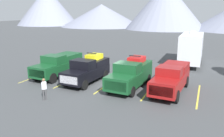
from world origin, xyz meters
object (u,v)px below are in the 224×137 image
pickup_truck_a (59,65)px  pickup_truck_d (171,78)px  pickup_truck_b (87,69)px  camper_trailer_a (191,47)px  pickup_truck_c (131,74)px  person_a (44,88)px

pickup_truck_a → pickup_truck_d: bearing=-2.6°
pickup_truck_b → camper_trailer_a: bearing=54.1°
pickup_truck_a → pickup_truck_c: 7.54m
pickup_truck_b → camper_trailer_a: camper_trailer_a is taller
pickup_truck_a → camper_trailer_a: camper_trailer_a is taller
pickup_truck_b → pickup_truck_d: size_ratio=0.89×
pickup_truck_d → camper_trailer_a: camper_trailer_a is taller
pickup_truck_d → person_a: size_ratio=3.72×
pickup_truck_b → person_a: size_ratio=3.31×
pickup_truck_d → person_a: pickup_truck_d is taller
pickup_truck_b → camper_trailer_a: 13.70m
pickup_truck_c → person_a: bearing=-133.0°
pickup_truck_c → person_a: size_ratio=3.57×
person_a → camper_trailer_a: bearing=61.5°
pickup_truck_a → camper_trailer_a: (11.51, 10.47, 0.90)m
person_a → pickup_truck_d: bearing=32.7°
pickup_truck_d → camper_trailer_a: size_ratio=0.72×
pickup_truck_a → person_a: size_ratio=3.56×
pickup_truck_b → person_a: 5.16m
pickup_truck_c → camper_trailer_a: bearing=70.1°
pickup_truck_c → camper_trailer_a: size_ratio=0.69×
pickup_truck_d → camper_trailer_a: (0.69, 10.96, 0.91)m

